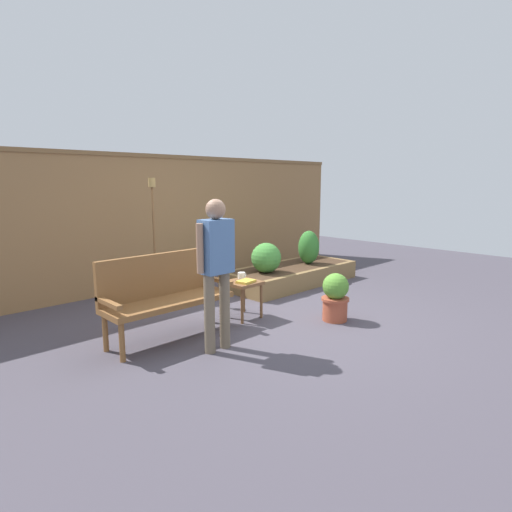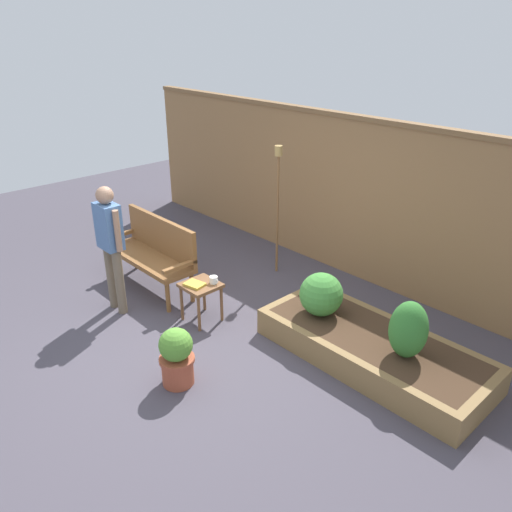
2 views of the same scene
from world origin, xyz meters
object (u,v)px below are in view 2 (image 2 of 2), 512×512
(book_on_table, at_px, (195,284))
(person_by_bench, at_px, (110,239))
(shrub_near_bench, at_px, (321,294))
(shrub_far_corner, at_px, (408,330))
(side_table, at_px, (201,290))
(cup_on_table, at_px, (214,280))
(garden_bench, at_px, (155,248))
(potted_boxwood, at_px, (177,356))
(tiki_torch, at_px, (278,189))

(book_on_table, relative_size, person_by_bench, 0.14)
(shrub_near_bench, relative_size, shrub_far_corner, 0.82)
(book_on_table, height_order, shrub_near_bench, shrub_near_bench)
(side_table, height_order, cup_on_table, cup_on_table)
(shrub_far_corner, bearing_deg, garden_bench, -169.08)
(person_by_bench, bearing_deg, side_table, 33.40)
(book_on_table, bearing_deg, garden_bench, 159.40)
(potted_boxwood, distance_m, tiki_torch, 2.82)
(side_table, height_order, person_by_bench, person_by_bench)
(cup_on_table, height_order, person_by_bench, person_by_bench)
(garden_bench, xyz_separation_m, shrub_far_corner, (3.32, 0.64, 0.05))
(shrub_near_bench, bearing_deg, side_table, -147.84)
(potted_boxwood, distance_m, shrub_near_bench, 1.69)
(shrub_near_bench, height_order, shrub_far_corner, shrub_far_corner)
(book_on_table, relative_size, tiki_torch, 0.12)
(book_on_table, bearing_deg, cup_on_table, 50.37)
(side_table, distance_m, shrub_far_corner, 2.36)
(tiki_torch, height_order, person_by_bench, tiki_torch)
(side_table, distance_m, person_by_bench, 1.20)
(book_on_table, distance_m, person_by_bench, 1.12)
(shrub_far_corner, bearing_deg, potted_boxwood, -132.34)
(garden_bench, height_order, potted_boxwood, garden_bench)
(cup_on_table, distance_m, shrub_near_bench, 1.24)
(side_table, relative_size, book_on_table, 2.17)
(tiki_torch, xyz_separation_m, person_by_bench, (-0.58, -2.16, -0.28))
(potted_boxwood, relative_size, shrub_far_corner, 1.04)
(book_on_table, xyz_separation_m, tiki_torch, (-0.30, 1.64, 0.72))
(potted_boxwood, bearing_deg, shrub_far_corner, 47.66)
(garden_bench, bearing_deg, side_table, -5.01)
(garden_bench, relative_size, shrub_far_corner, 2.48)
(garden_bench, relative_size, side_table, 3.00)
(side_table, xyz_separation_m, person_by_bench, (-0.90, -0.59, 0.54))
(cup_on_table, bearing_deg, book_on_table, -117.97)
(garden_bench, xyz_separation_m, cup_on_table, (1.18, 0.03, -0.02))
(person_by_bench, bearing_deg, shrub_near_bench, 32.70)
(potted_boxwood, bearing_deg, garden_bench, 152.16)
(cup_on_table, height_order, tiki_torch, tiki_torch)
(potted_boxwood, height_order, shrub_near_bench, shrub_near_bench)
(garden_bench, height_order, person_by_bench, person_by_bench)
(shrub_far_corner, xyz_separation_m, person_by_bench, (-3.13, -1.33, 0.34))
(side_table, distance_m, book_on_table, 0.12)
(cup_on_table, bearing_deg, person_by_bench, -144.08)
(garden_bench, bearing_deg, shrub_near_bench, 15.83)
(garden_bench, relative_size, tiki_torch, 0.81)
(book_on_table, distance_m, tiki_torch, 1.81)
(cup_on_table, bearing_deg, tiki_torch, 105.83)
(shrub_near_bench, bearing_deg, potted_boxwood, -104.29)
(garden_bench, distance_m, shrub_near_bench, 2.35)
(book_on_table, height_order, potted_boxwood, potted_boxwood)
(shrub_far_corner, bearing_deg, shrub_near_bench, 180.00)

